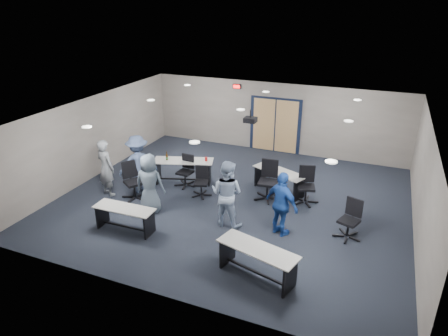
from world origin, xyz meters
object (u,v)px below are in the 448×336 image
at_px(chair_back_b, 201,182).
at_px(person_gray, 106,168).
at_px(person_plaid, 150,183).
at_px(table_back_left, 184,167).
at_px(table_back_right, 279,178).
at_px(chair_back_c, 268,181).
at_px(chair_back_d, 306,186).
at_px(chair_loose_right, 349,220).
at_px(table_front_left, 125,215).
at_px(person_lightblue, 227,194).
at_px(chair_back_a, 185,171).
at_px(table_front_right, 257,257).
at_px(chair_loose_left, 134,181).
at_px(person_navy, 282,204).
at_px(person_back, 138,164).

height_order(chair_back_b, person_gray, person_gray).
distance_m(chair_back_b, person_plaid, 1.71).
bearing_deg(table_back_left, table_back_right, -8.83).
bearing_deg(chair_back_c, person_plaid, -150.87).
bearing_deg(chair_back_d, chair_loose_right, -61.36).
relative_size(table_front_left, person_lightblue, 0.89).
height_order(chair_back_a, chair_back_c, chair_back_c).
xyz_separation_m(chair_back_b, chair_back_d, (3.06, 0.77, 0.09)).
bearing_deg(table_front_right, chair_loose_left, 170.30).
height_order(table_back_left, person_plaid, person_plaid).
bearing_deg(person_gray, table_front_left, 154.92).
bearing_deg(table_back_left, person_plaid, -107.73).
bearing_deg(person_plaid, table_front_left, 77.19).
height_order(chair_back_d, chair_loose_right, chair_back_d).
xyz_separation_m(chair_back_d, chair_loose_left, (-4.86, -1.68, 0.02)).
bearing_deg(person_lightblue, chair_loose_right, -165.48).
xyz_separation_m(person_gray, person_navy, (5.52, -0.18, -0.03)).
height_order(table_back_right, person_back, person_back).
relative_size(chair_back_a, chair_back_d, 0.92).
xyz_separation_m(table_front_left, chair_loose_left, (-0.80, 1.61, 0.12)).
bearing_deg(table_back_left, chair_back_b, -53.58).
bearing_deg(table_back_left, chair_back_c, -20.60).
distance_m(table_front_right, table_back_left, 5.26).
distance_m(chair_back_a, person_plaid, 1.86).
bearing_deg(chair_back_b, person_lightblue, -59.74).
bearing_deg(chair_back_a, chair_back_c, 7.08).
height_order(table_front_right, person_navy, person_navy).
height_order(chair_back_d, person_plaid, person_plaid).
distance_m(chair_loose_left, person_plaid, 1.02).
xyz_separation_m(chair_loose_left, person_plaid, (0.87, -0.47, 0.29)).
xyz_separation_m(person_plaid, person_back, (-1.01, 0.96, 0.06)).
distance_m(person_gray, person_back, 0.96).
distance_m(table_back_left, chair_back_c, 2.89).
bearing_deg(chair_back_b, table_back_left, 127.70).
relative_size(table_back_left, person_gray, 1.13).
height_order(chair_loose_left, person_lightblue, person_lightblue).
xyz_separation_m(table_back_right, person_navy, (0.68, -2.36, 0.38)).
bearing_deg(person_plaid, person_lightblue, 174.04).
bearing_deg(table_front_right, table_back_right, 113.95).
bearing_deg(person_lightblue, table_front_right, 133.10).
relative_size(chair_back_a, person_lightblue, 0.56).
distance_m(table_front_right, chair_back_c, 3.69).
height_order(table_back_right, person_lightblue, person_lightblue).
xyz_separation_m(table_front_left, person_plaid, (0.07, 1.14, 0.41)).
height_order(chair_back_c, chair_back_d, chair_back_c).
xyz_separation_m(table_back_right, person_gray, (-4.84, -2.18, 0.41)).
xyz_separation_m(chair_back_c, person_lightblue, (-0.59, -1.80, 0.31)).
height_order(table_front_left, table_back_right, table_back_right).
bearing_deg(person_lightblue, chair_back_d, -126.11).
distance_m(table_back_right, person_gray, 5.32).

